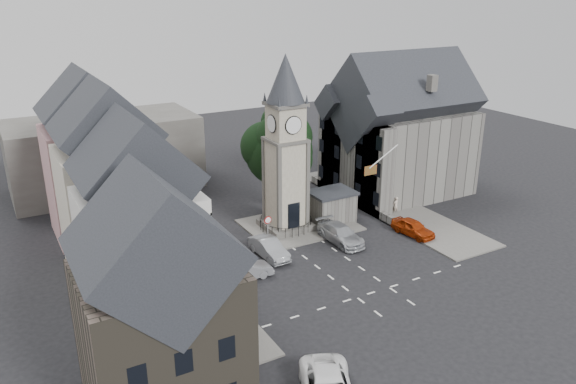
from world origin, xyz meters
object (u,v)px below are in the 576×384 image
stone_shelter (331,206)px  car_west_blue (220,308)px  clock_tower (286,146)px  car_east_red (413,228)px  pedestrian (396,205)px

stone_shelter → car_west_blue: bearing=-147.0°
clock_tower → stone_shelter: clock_tower is taller
stone_shelter → car_west_blue: stone_shelter is taller
car_west_blue → car_east_red: 21.14m
car_west_blue → pedestrian: pedestrian is taller
clock_tower → stone_shelter: (4.80, -0.49, -6.57)m
stone_shelter → pedestrian: bearing=-13.4°
pedestrian → stone_shelter: bearing=-25.0°
clock_tower → car_west_blue: clock_tower is taller
clock_tower → pedestrian: (11.50, -2.08, -7.24)m
stone_shelter → car_east_red: bearing=-54.0°
clock_tower → pedestrian: size_ratio=9.20×
clock_tower → car_west_blue: 17.35m
pedestrian → car_east_red: bearing=56.2°
clock_tower → pedestrian: clock_tower is taller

